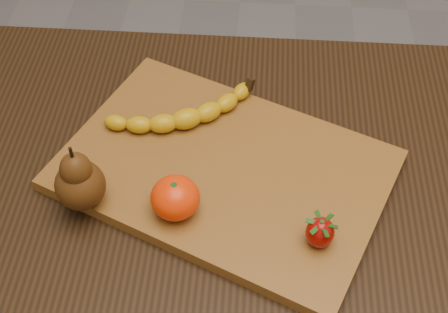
# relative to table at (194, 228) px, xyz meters

# --- Properties ---
(table) EXTENTS (1.00, 0.70, 0.76)m
(table) POSITION_rel_table_xyz_m (0.00, 0.00, 0.00)
(table) COLOR black
(table) RESTS_ON ground
(cutting_board) EXTENTS (0.53, 0.45, 0.02)m
(cutting_board) POSITION_rel_table_xyz_m (0.04, 0.03, 0.11)
(cutting_board) COLOR brown
(cutting_board) RESTS_ON table
(banana) EXTENTS (0.20, 0.13, 0.03)m
(banana) POSITION_rel_table_xyz_m (-0.02, 0.10, 0.13)
(banana) COLOR #CC9F09
(banana) RESTS_ON cutting_board
(pear) EXTENTS (0.08, 0.08, 0.11)m
(pear) POSITION_rel_table_xyz_m (-0.14, -0.05, 0.17)
(pear) COLOR #4B290C
(pear) RESTS_ON cutting_board
(mandarin) EXTENTS (0.07, 0.07, 0.06)m
(mandarin) POSITION_rel_table_xyz_m (-0.01, -0.05, 0.15)
(mandarin) COLOR #F63202
(mandarin) RESTS_ON cutting_board
(strawberry) EXTENTS (0.04, 0.04, 0.05)m
(strawberry) POSITION_rel_table_xyz_m (0.17, -0.09, 0.14)
(strawberry) COLOR #980704
(strawberry) RESTS_ON cutting_board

